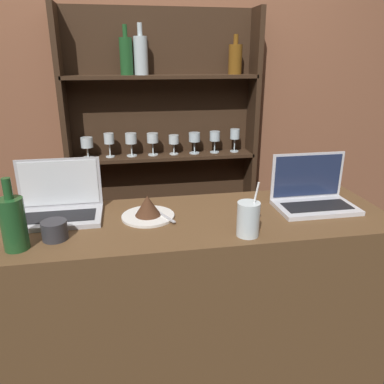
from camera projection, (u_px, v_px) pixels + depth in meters
The scene contains 9 objects.
bar_counter at pixel (171, 326), 1.64m from camera, with size 1.79×0.52×1.02m.
back_wall at pixel (148, 103), 2.31m from camera, with size 7.00×0.06×2.70m.
back_shelf at pixel (163, 161), 2.37m from camera, with size 1.15×0.18×1.89m.
laptop_near at pixel (59, 205), 1.48m from camera, with size 0.33×0.21×0.22m.
laptop_far at pixel (312, 195), 1.58m from camera, with size 0.33×0.20×0.22m.
cake_plate at pixel (148, 209), 1.48m from camera, with size 0.21×0.21×0.09m.
water_glass at pixel (248, 219), 1.32m from camera, with size 0.08×0.08×0.20m.
wine_bottle_green at pixel (13, 223), 1.21m from camera, with size 0.08×0.08×0.25m.
coffee_cup at pixel (55, 230), 1.30m from camera, with size 0.09×0.09×0.07m.
Camera 1 is at (-0.15, -1.08, 1.62)m, focal length 35.00 mm.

